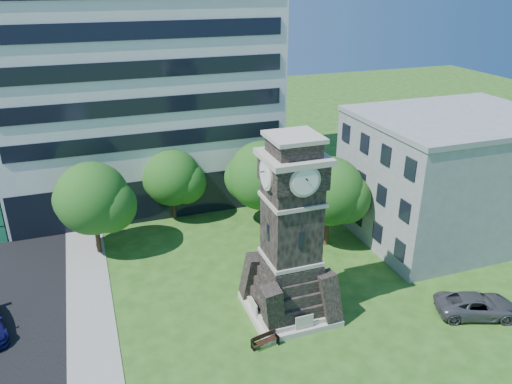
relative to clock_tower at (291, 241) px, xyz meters
name	(u,v)px	position (x,y,z in m)	size (l,w,h in m)	color
ground	(256,340)	(-3.00, -2.00, -5.28)	(160.00, 160.00, 0.00)	#255017
sidewalk	(91,323)	(-12.50, 3.00, -5.25)	(3.00, 70.00, 0.06)	gray
clock_tower	(291,241)	(0.00, 0.00, 0.00)	(5.40, 5.40, 12.22)	#B5AE9E
office_tall	(131,50)	(-6.20, 23.84, 8.94)	(26.20, 15.11, 28.60)	white
office_low	(450,176)	(16.97, 6.00, -0.07)	(15.20, 12.20, 10.40)	#9A9DA0
car_east_lot	(477,305)	(11.47, -4.48, -4.55)	(2.43, 5.27, 1.46)	#4D4D53
park_bench	(265,340)	(-2.70, -2.70, -4.82)	(1.67, 0.45, 0.86)	black
tree_nw	(94,200)	(-11.33, 12.20, -0.69)	(6.28, 5.71, 7.64)	#332114
tree_nc	(173,179)	(-4.42, 16.30, -1.38)	(5.63, 5.12, 6.62)	#332114
tree_ne	(264,177)	(2.71, 12.24, -0.67)	(6.60, 6.00, 7.80)	#332114
tree_east	(330,193)	(6.55, 7.34, -0.69)	(6.14, 5.58, 7.57)	#332114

